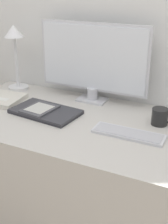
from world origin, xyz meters
TOP-DOWN VIEW (x-y plane):
  - wall_back at (0.00, 0.58)m, footprint 3.60×0.05m
  - desk at (0.00, 0.20)m, footprint 1.49×0.70m
  - monitor at (-0.09, 0.46)m, footprint 0.63×0.11m
  - keyboard at (0.23, 0.15)m, footprint 0.33×0.10m
  - laptop at (-0.23, 0.19)m, footprint 0.36×0.24m
  - ereader at (-0.26, 0.18)m, footprint 0.16×0.18m
  - desk_lamp at (-0.58, 0.44)m, footprint 0.12×0.12m
  - notebook at (-0.54, 0.23)m, footprint 0.24×0.23m
  - coffee_mug at (0.33, 0.32)m, footprint 0.11×0.08m

SIDE VIEW (x-z plane):
  - desk at x=0.00m, z-range 0.00..0.71m
  - keyboard at x=0.23m, z-range 0.71..0.72m
  - laptop at x=-0.23m, z-range 0.71..0.73m
  - notebook at x=-0.54m, z-range 0.71..0.73m
  - ereader at x=-0.26m, z-range 0.73..0.74m
  - coffee_mug at x=0.33m, z-range 0.71..0.79m
  - monitor at x=-0.09m, z-range 0.72..1.16m
  - desk_lamp at x=-0.58m, z-range 0.77..1.17m
  - wall_back at x=0.00m, z-range 0.00..2.40m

